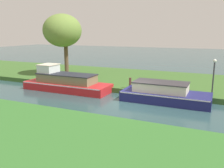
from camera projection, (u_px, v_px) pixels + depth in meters
ground_plane at (127, 102)px, 16.57m from camera, size 120.00×120.00×0.00m
riverbank_far at (153, 81)px, 22.76m from camera, size 72.00×10.00×0.40m
riverbank_near at (37, 163)px, 8.51m from camera, size 72.00×10.00×0.40m
navy_barge at (164, 94)px, 16.60m from camera, size 5.98×2.38×1.38m
red_narrowboat at (66, 82)px, 19.86m from camera, size 7.37×2.36×2.09m
willow_tree_left at (63, 31)px, 24.16m from camera, size 3.74×4.13×6.15m
lamp_post at (214, 72)px, 16.62m from camera, size 0.24×0.24×2.53m
mooring_post_near at (130, 83)px, 18.81m from camera, size 0.19×0.19×0.85m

